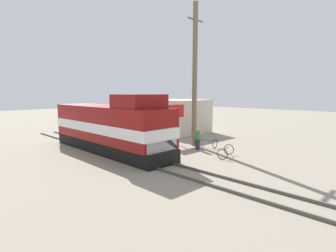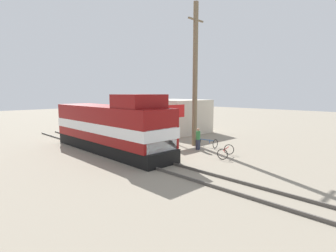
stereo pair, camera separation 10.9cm
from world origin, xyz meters
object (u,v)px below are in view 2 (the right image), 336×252
locomotive (112,128)px  billboard_sign (174,114)px  utility_pole (195,75)px  bicycle (207,142)px  bicycle_spare (226,152)px  person_bystander (198,138)px  vendor_umbrella (151,125)px

locomotive → billboard_sign: size_ratio=3.63×
utility_pole → billboard_sign: size_ratio=3.43×
billboard_sign → bicycle: billboard_sign is taller
locomotive → bicycle_spare: (4.83, -6.92, -1.48)m
billboard_sign → bicycle_spare: 6.51m
person_bystander → bicycle: person_bystander is taller
vendor_umbrella → billboard_sign: billboard_sign is taller
locomotive → vendor_umbrella: (3.59, -0.32, -0.10)m
bicycle → bicycle_spare: 3.55m
utility_pole → person_bystander: (-1.13, -1.33, -4.98)m
locomotive → vendor_umbrella: size_ratio=6.24×
person_bystander → locomotive: bearing=142.3°
locomotive → billboard_sign: bearing=-8.8°
utility_pole → bicycle: utility_pole is taller
utility_pole → bicycle_spare: bearing=-110.4°
locomotive → person_bystander: (5.26, -4.06, -0.93)m
bicycle → person_bystander: bearing=-174.9°
person_bystander → bicycle: 1.49m
utility_pole → bicycle_spare: utility_pole is taller
billboard_sign → person_bystander: (-0.53, -3.17, -1.70)m
billboard_sign → person_bystander: billboard_sign is taller
utility_pole → person_bystander: utility_pole is taller
bicycle_spare → bicycle: bearing=131.8°
utility_pole → bicycle_spare: 7.11m
locomotive → person_bystander: 6.71m
locomotive → utility_pole: (6.38, -2.73, 4.05)m
utility_pole → billboard_sign: 3.81m
bicycle_spare → billboard_sign: bearing=153.0°
vendor_umbrella → bicycle: 4.86m
locomotive → bicycle_spare: locomotive is taller
utility_pole → vendor_umbrella: size_ratio=5.90×
billboard_sign → person_bystander: bearing=-99.5°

